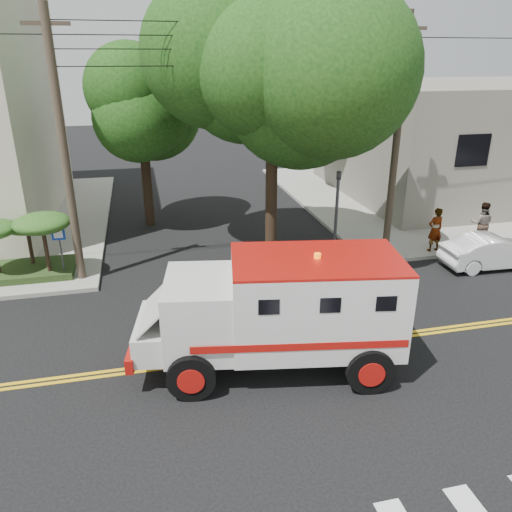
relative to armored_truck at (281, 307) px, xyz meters
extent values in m
plane|color=black|center=(0.13, 0.64, -1.72)|extent=(100.00, 100.00, 0.00)
cube|color=gray|center=(13.63, 14.14, -1.64)|extent=(17.00, 17.00, 0.15)
cube|color=slate|center=(15.13, 14.64, 1.43)|extent=(14.00, 12.00, 6.00)
cylinder|color=#382D23|center=(-5.47, 6.64, 2.78)|extent=(0.28, 0.28, 9.00)
cylinder|color=#382D23|center=(6.43, 6.84, 2.78)|extent=(0.28, 0.28, 9.00)
cylinder|color=black|center=(1.63, 7.14, 1.78)|extent=(0.44, 0.44, 7.00)
sphere|color=#11370F|center=(1.63, 7.14, 5.28)|extent=(5.32, 5.32, 5.32)
sphere|color=#11370F|center=(2.77, 6.38, 5.85)|extent=(4.56, 4.56, 4.56)
cylinder|color=black|center=(-2.87, 12.64, 1.08)|extent=(0.44, 0.44, 5.60)
sphere|color=#11370F|center=(-2.87, 12.64, 3.88)|extent=(3.92, 3.92, 3.92)
sphere|color=#11370F|center=(-2.03, 12.08, 4.30)|extent=(3.36, 3.36, 3.36)
cylinder|color=black|center=(8.63, 16.64, 1.26)|extent=(0.44, 0.44, 5.95)
sphere|color=#11370F|center=(8.63, 16.64, 4.23)|extent=(4.20, 4.20, 4.20)
sphere|color=#11370F|center=(9.53, 16.04, 4.68)|extent=(3.60, 3.60, 3.60)
cylinder|color=#3F3F42|center=(3.93, 6.24, 0.08)|extent=(0.12, 0.12, 3.60)
imported|color=#3F3F42|center=(3.93, 6.24, 1.43)|extent=(0.15, 0.18, 0.90)
cylinder|color=#3F3F42|center=(-6.07, 6.84, -0.72)|extent=(0.06, 0.06, 2.00)
cube|color=#0C33A5|center=(-6.07, 6.78, 0.08)|extent=(0.45, 0.03, 0.45)
cube|color=#1E3314|center=(-7.37, 7.44, -1.45)|extent=(3.20, 2.00, 0.24)
cylinder|color=black|center=(-7.27, 7.84, -0.65)|extent=(0.14, 0.14, 1.36)
ellipsoid|color=#1F4514|center=(-7.27, 7.84, 0.12)|extent=(1.55, 1.55, 0.54)
cylinder|color=black|center=(-6.57, 6.94, -0.49)|extent=(0.14, 0.14, 1.68)
ellipsoid|color=#1F4514|center=(-6.57, 6.94, 0.46)|extent=(1.91, 1.91, 0.66)
cube|color=silver|center=(0.85, -0.14, 0.13)|extent=(4.46, 3.08, 2.21)
cube|color=silver|center=(-1.96, 0.33, -0.08)|extent=(2.05, 2.57, 1.79)
cube|color=black|center=(-2.77, 0.47, 0.39)|extent=(0.36, 1.78, 0.74)
cube|color=silver|center=(-3.05, 0.52, -0.61)|extent=(1.29, 2.24, 0.74)
cube|color=#A6110C|center=(-3.57, 0.60, -0.87)|extent=(0.56, 2.27, 0.37)
cube|color=#A6110C|center=(0.85, -0.14, 1.27)|extent=(4.46, 3.08, 0.06)
cylinder|color=black|center=(-2.37, -0.80, -1.14)|extent=(1.20, 0.53, 1.16)
cylinder|color=black|center=(-1.97, 1.53, -1.14)|extent=(1.20, 0.53, 1.16)
cylinder|color=black|center=(1.79, -1.50, -1.14)|extent=(1.20, 0.53, 1.16)
cylinder|color=black|center=(2.19, 0.83, -1.14)|extent=(1.20, 0.53, 1.16)
imported|color=silver|center=(9.59, 4.44, -1.08)|extent=(3.89, 1.46, 1.27)
imported|color=gray|center=(8.16, 6.14, -0.67)|extent=(0.69, 0.49, 1.80)
imported|color=gray|center=(10.47, 6.41, -0.66)|extent=(1.11, 1.04, 1.81)
camera|label=1|loc=(-3.10, -10.57, 5.83)|focal=35.00mm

